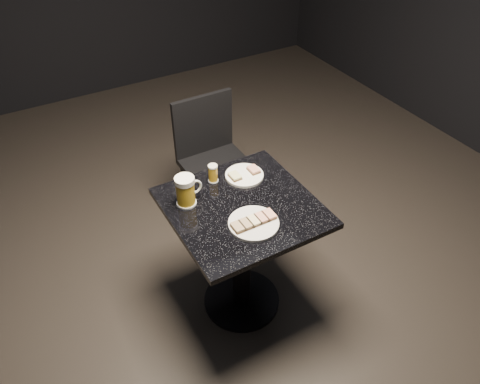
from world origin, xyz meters
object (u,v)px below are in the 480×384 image
plate_small (244,175)px  chair (213,156)px  plate_large (254,223)px  beer_tumbler (213,173)px  table (242,240)px  beer_mug (186,191)px

plate_small → chair: bearing=80.5°
plate_large → chair: chair is taller
chair → beer_tumbler: bearing=-115.9°
beer_tumbler → chair: (0.26, 0.53, -0.30)m
table → beer_tumbler: beer_tumbler is taller
plate_large → table: bearing=81.7°
beer_tumbler → chair: size_ratio=0.11×
plate_large → beer_tumbler: (-0.01, 0.39, 0.04)m
plate_small → table: plate_small is taller
plate_small → table: size_ratio=0.27×
plate_small → table: bearing=-123.0°
plate_small → beer_mug: beer_mug is taller
plate_large → chair: 0.98m
beer_tumbler → chair: chair is taller
plate_small → chair: size_ratio=0.23×
table → chair: 0.80m
table → chair: chair is taller
plate_large → beer_tumbler: beer_tumbler is taller
table → beer_tumbler: size_ratio=7.65×
plate_large → plate_small: size_ratio=1.18×
beer_mug → chair: beer_mug is taller
plate_small → beer_mug: bearing=-172.5°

